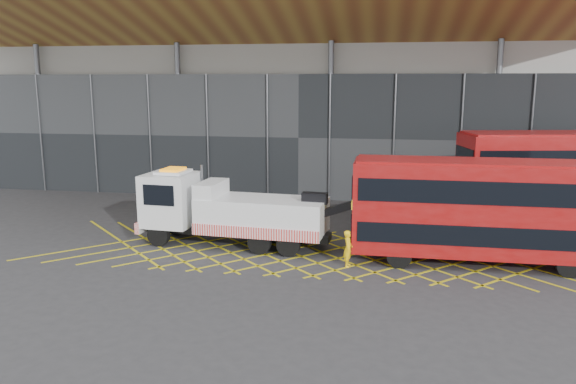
# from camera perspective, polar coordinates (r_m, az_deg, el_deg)

# --- Properties ---
(ground_plane) EXTENTS (120.00, 120.00, 0.00)m
(ground_plane) POSITION_cam_1_polar(r_m,az_deg,el_deg) (26.30, -7.04, -5.55)
(ground_plane) COLOR #2B2C2E
(road_markings) EXTENTS (26.36, 7.16, 0.01)m
(road_markings) POSITION_cam_1_polar(r_m,az_deg,el_deg) (25.37, 3.46, -6.09)
(road_markings) COLOR gold
(road_markings) RESTS_ON ground_plane
(construction_building) EXTENTS (55.00, 23.97, 18.00)m
(construction_building) POSITION_cam_1_polar(r_m,az_deg,el_deg) (42.87, 2.45, 13.08)
(construction_building) COLOR #999994
(construction_building) RESTS_ON ground_plane
(recovery_truck) EXTENTS (10.35, 3.21, 3.59)m
(recovery_truck) POSITION_cam_1_polar(r_m,az_deg,el_deg) (26.18, -6.28, -1.85)
(recovery_truck) COLOR black
(recovery_truck) RESTS_ON ground_plane
(bus_towed) EXTENTS (10.79, 2.61, 4.37)m
(bus_towed) POSITION_cam_1_polar(r_m,az_deg,el_deg) (24.44, 19.34, -1.51)
(bus_towed) COLOR maroon
(bus_towed) RESTS_ON ground_plane
(worker) EXTENTS (0.40, 0.58, 1.53)m
(worker) POSITION_cam_1_polar(r_m,az_deg,el_deg) (23.34, 6.12, -5.73)
(worker) COLOR yellow
(worker) RESTS_ON ground_plane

